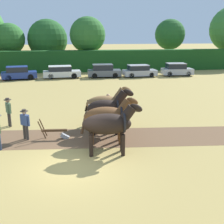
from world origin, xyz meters
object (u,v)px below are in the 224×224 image
at_px(farmer_beside_team, 108,104).
at_px(tree_center_right, 88,35).
at_px(parked_car_center_left, 19,73).
at_px(parked_car_far_right, 177,70).
at_px(tree_center_left, 9,39).
at_px(farmer_at_plow, 25,122).
at_px(draft_horse_lead_right, 108,116).
at_px(draft_horse_trail_left, 107,108).
at_px(tree_right, 170,35).
at_px(draft_horse_trail_right, 106,104).
at_px(parked_car_center, 61,72).
at_px(parked_car_right, 139,71).
at_px(plow, 57,133).
at_px(tree_center, 48,39).
at_px(parked_car_center_right, 104,71).
at_px(farmer_onlooker_right, 8,110).
at_px(draft_horse_lead_left, 109,124).

bearing_deg(farmer_beside_team, tree_center_right, 117.60).
distance_m(parked_car_center_left, parked_car_far_right, 19.41).
bearing_deg(tree_center_left, parked_car_center_left, -74.95).
height_order(tree_center_right, farmer_at_plow, tree_center_right).
xyz_separation_m(draft_horse_lead_right, draft_horse_trail_left, (0.13, 1.35, 0.05)).
bearing_deg(tree_right, draft_horse_trail_left, -115.07).
bearing_deg(draft_horse_trail_left, draft_horse_trail_right, 90.08).
height_order(farmer_beside_team, parked_car_far_right, farmer_beside_team).
relative_size(draft_horse_trail_left, parked_car_center, 0.59).
xyz_separation_m(tree_center_right, farmer_at_plow, (-5.09, -28.24, -4.01)).
relative_size(draft_horse_trail_left, farmer_at_plow, 1.65).
distance_m(draft_horse_trail_right, farmer_beside_team, 1.49).
bearing_deg(parked_car_right, plow, -118.38).
bearing_deg(parked_car_right, tree_center, 134.05).
distance_m(parked_car_center_right, parked_car_right, 4.41).
bearing_deg(draft_horse_trail_left, parked_car_right, 76.50).
height_order(draft_horse_trail_right, farmer_onlooker_right, draft_horse_trail_right).
distance_m(tree_right, parked_car_right, 13.80).
distance_m(tree_center_right, draft_horse_trail_left, 28.14).
bearing_deg(draft_horse_lead_left, farmer_beside_team, 88.02).
bearing_deg(farmer_beside_team, draft_horse_trail_right, -73.91).
relative_size(parked_car_center_right, parked_car_right, 0.97).
height_order(draft_horse_trail_right, parked_car_center_right, draft_horse_trail_right).
xyz_separation_m(farmer_at_plow, parked_car_center_right, (6.46, 20.05, -0.18)).
bearing_deg(parked_car_center_right, tree_center_right, 101.04).
bearing_deg(tree_center, parked_car_right, -42.56).
bearing_deg(farmer_onlooker_right, draft_horse_trail_left, -44.82).
xyz_separation_m(tree_center, draft_horse_trail_right, (5.23, -28.90, -2.96)).
height_order(farmer_beside_team, farmer_onlooker_right, farmer_onlooker_right).
height_order(tree_center_right, draft_horse_lead_right, tree_center_right).
distance_m(farmer_at_plow, farmer_onlooker_right, 2.64).
bearing_deg(draft_horse_lead_left, farmer_at_plow, 154.73).
xyz_separation_m(draft_horse_trail_right, farmer_at_plow, (-4.40, -1.68, -0.40)).
relative_size(tree_center_left, tree_center_right, 0.88).
bearing_deg(draft_horse_lead_right, tree_center_left, 113.86).
distance_m(tree_center, farmer_at_plow, 30.78).
bearing_deg(farmer_beside_team, draft_horse_lead_right, -69.28).
xyz_separation_m(tree_center_left, parked_car_center, (7.47, -9.14, -3.69)).
xyz_separation_m(tree_center, draft_horse_lead_left, (4.86, -32.95, -2.87)).
xyz_separation_m(draft_horse_trail_right, parked_car_right, (6.47, 18.16, -0.63)).
distance_m(draft_horse_trail_right, plow, 3.50).
relative_size(tree_center, parked_car_right, 1.74).
distance_m(farmer_onlooker_right, parked_car_right, 21.31).
distance_m(draft_horse_lead_left, parked_car_right, 23.24).
bearing_deg(draft_horse_trail_left, plow, -165.72).
bearing_deg(farmer_onlooker_right, farmer_beside_team, -17.82).
relative_size(farmer_at_plow, parked_car_right, 0.39).
relative_size(plow, parked_car_center_left, 0.38).
relative_size(parked_car_center_left, parked_car_right, 1.00).
xyz_separation_m(plow, parked_car_center, (-0.26, 20.37, 0.40)).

